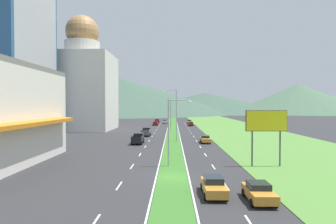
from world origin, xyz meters
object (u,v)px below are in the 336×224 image
at_px(street_lamp_mid, 175,112).
at_px(car_2, 259,192).
at_px(car_0, 157,121).
at_px(billboard_roadside, 266,124).
at_px(car_4, 214,186).
at_px(car_7, 191,124).
at_px(pickup_truck_1, 138,139).
at_px(street_lamp_far, 172,113).
at_px(car_5, 155,123).
at_px(car_1, 165,121).
at_px(car_3, 205,139).
at_px(street_lamp_near, 171,127).
at_px(pickup_truck_0, 146,132).
at_px(car_6, 189,122).

relative_size(street_lamp_mid, car_2, 2.71).
distance_m(car_0, car_2, 102.97).
relative_size(billboard_roadside, car_4, 1.60).
bearing_deg(car_0, car_7, -145.70).
height_order(car_0, pickup_truck_1, pickup_truck_1).
distance_m(street_lamp_far, car_0, 43.00).
distance_m(car_2, car_7, 81.95).
bearing_deg(car_5, pickup_truck_1, 179.65).
relative_size(car_1, car_3, 0.93).
height_order(billboard_roadside, car_3, billboard_roadside).
bearing_deg(billboard_roadside, car_1, 100.24).
height_order(car_0, car_4, car_4).
height_order(billboard_roadside, car_5, billboard_roadside).
relative_size(street_lamp_far, car_0, 2.22).
bearing_deg(car_3, car_1, -170.74).
bearing_deg(street_lamp_near, billboard_roadside, 0.80).
distance_m(car_2, pickup_truck_0, 49.77).
height_order(billboard_roadside, car_2, billboard_roadside).
xyz_separation_m(car_0, car_7, (13.69, -20.07, -0.03)).
relative_size(car_4, car_7, 0.94).
distance_m(car_5, pickup_truck_0, 36.54).
relative_size(street_lamp_mid, street_lamp_far, 1.18).
bearing_deg(car_0, pickup_truck_0, -179.69).
distance_m(car_5, pickup_truck_1, 50.78).
height_order(car_4, car_7, car_4).
distance_m(car_5, car_7, 13.56).
height_order(car_5, car_6, car_6).
distance_m(street_lamp_far, pickup_truck_1, 27.36).
relative_size(car_1, car_5, 0.95).
relative_size(car_2, car_3, 0.91).
bearing_deg(car_6, street_lamp_mid, -6.34).
relative_size(street_lamp_far, car_1, 2.23).
bearing_deg(car_0, billboard_roadside, -168.15).
bearing_deg(car_5, car_6, -55.19).
xyz_separation_m(car_4, pickup_truck_0, (-10.26, 46.34, 0.19)).
distance_m(car_0, car_1, 6.54).
bearing_deg(car_7, car_4, -2.23).
bearing_deg(car_0, car_1, -146.73).
relative_size(street_lamp_far, car_6, 1.93).
distance_m(street_lamp_mid, car_4, 35.21).
distance_m(street_lamp_near, car_2, 15.01).
relative_size(car_5, pickup_truck_1, 0.81).
bearing_deg(car_2, car_5, -170.84).
distance_m(street_lamp_far, car_2, 60.40).
xyz_separation_m(street_lamp_near, pickup_truck_1, (-6.82, 21.07, -3.96)).
bearing_deg(street_lamp_far, car_4, -86.25).
height_order(street_lamp_far, car_3, street_lamp_far).
relative_size(car_3, car_4, 1.00).
bearing_deg(car_6, pickup_truck_1, -12.98).
distance_m(car_4, pickup_truck_0, 47.46).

